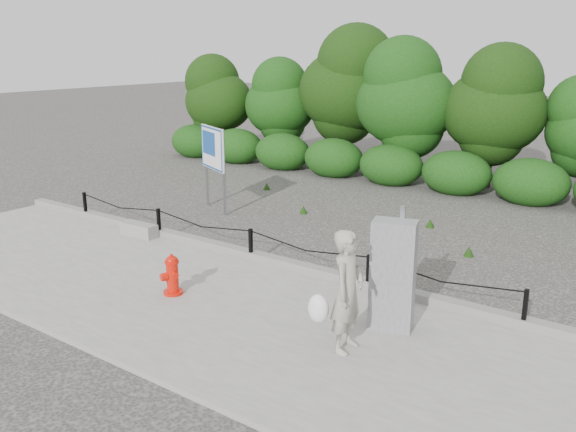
# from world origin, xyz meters

# --- Properties ---
(ground) EXTENTS (90.00, 90.00, 0.00)m
(ground) POSITION_xyz_m (0.00, 0.00, 0.00)
(ground) COLOR #2D2B28
(ground) RESTS_ON ground
(sidewalk) EXTENTS (14.00, 4.00, 0.08)m
(sidewalk) POSITION_xyz_m (0.00, -2.00, 0.04)
(sidewalk) COLOR gray
(sidewalk) RESTS_ON ground
(curb) EXTENTS (14.00, 0.22, 0.14)m
(curb) POSITION_xyz_m (0.00, 0.05, 0.15)
(curb) COLOR slate
(curb) RESTS_ON sidewalk
(chain_barrier) EXTENTS (10.06, 0.06, 0.60)m
(chain_barrier) POSITION_xyz_m (0.00, 0.00, 0.46)
(chain_barrier) COLOR black
(chain_barrier) RESTS_ON sidewalk
(treeline) EXTENTS (20.08, 3.83, 4.92)m
(treeline) POSITION_xyz_m (0.87, 8.92, 2.51)
(treeline) COLOR black
(treeline) RESTS_ON ground
(fire_hydrant) EXTENTS (0.42, 0.42, 0.68)m
(fire_hydrant) POSITION_xyz_m (0.03, -2.04, 0.40)
(fire_hydrant) COLOR red
(fire_hydrant) RESTS_ON sidewalk
(pedestrian) EXTENTS (0.73, 0.64, 1.65)m
(pedestrian) POSITION_xyz_m (3.25, -2.02, 0.89)
(pedestrian) COLOR #A39B8C
(pedestrian) RESTS_ON sidewalk
(concrete_block) EXTENTS (0.87, 0.33, 0.27)m
(concrete_block) POSITION_xyz_m (-2.85, -0.25, 0.22)
(concrete_block) COLOR gray
(concrete_block) RESTS_ON sidewalk
(utility_cabinet) EXTENTS (0.68, 0.51, 1.76)m
(utility_cabinet) POSITION_xyz_m (3.45, -1.08, 0.88)
(utility_cabinet) COLOR gray
(utility_cabinet) RESTS_ON sidewalk
(advertising_sign) EXTENTS (1.20, 0.61, 2.09)m
(advertising_sign) POSITION_xyz_m (-3.19, 2.47, 1.47)
(advertising_sign) COLOR slate
(advertising_sign) RESTS_ON ground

